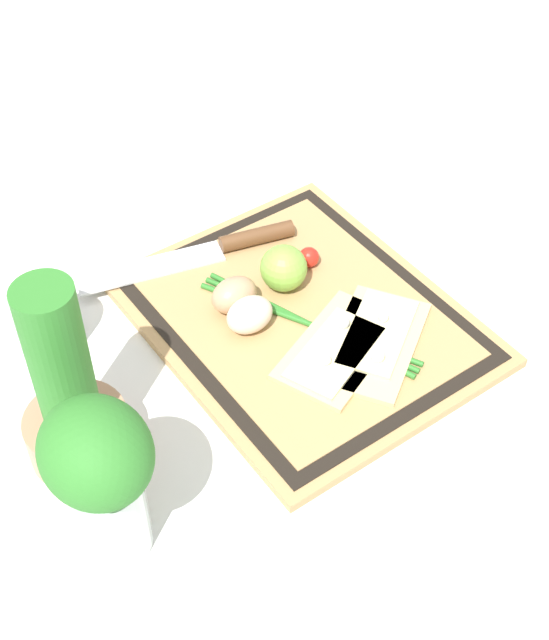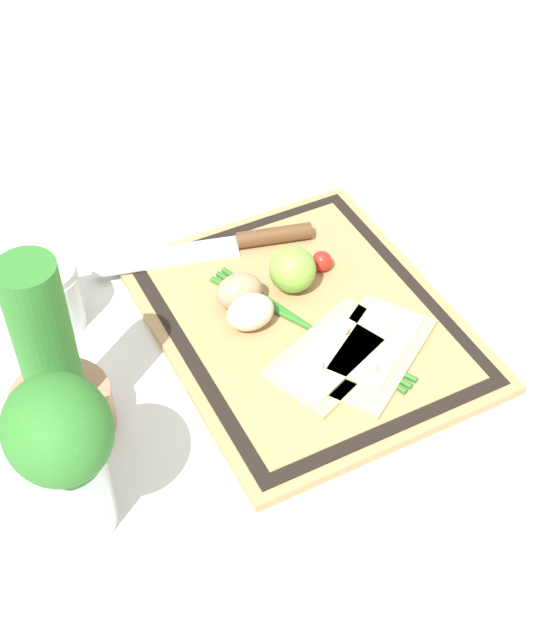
% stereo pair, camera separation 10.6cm
% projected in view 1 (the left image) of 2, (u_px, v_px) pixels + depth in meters
% --- Properties ---
extents(ground_plane, '(6.00, 6.00, 0.00)m').
position_uv_depth(ground_plane, '(303.00, 324.00, 1.10)').
color(ground_plane, silver).
extents(cutting_board, '(0.42, 0.34, 0.02)m').
position_uv_depth(cutting_board, '(303.00, 320.00, 1.09)').
color(cutting_board, tan).
rests_on(cutting_board, ground_plane).
extents(pizza_slice_near, '(0.17, 0.19, 0.02)m').
position_uv_depth(pizza_slice_near, '(376.00, 340.00, 1.05)').
color(pizza_slice_near, '#DBBC7F').
rests_on(pizza_slice_near, cutting_board).
extents(pizza_slice_far, '(0.15, 0.19, 0.02)m').
position_uv_depth(pizza_slice_far, '(338.00, 349.00, 1.04)').
color(pizza_slice_far, '#DBBC7F').
rests_on(pizza_slice_far, cutting_board).
extents(knife, '(0.11, 0.29, 0.02)m').
position_uv_depth(knife, '(223.00, 246.00, 1.17)').
color(knife, silver).
rests_on(knife, cutting_board).
extents(egg_brown, '(0.04, 0.06, 0.04)m').
position_uv_depth(egg_brown, '(234.00, 295.00, 1.08)').
color(egg_brown, tan).
rests_on(egg_brown, cutting_board).
extents(egg_pink, '(0.04, 0.06, 0.04)m').
position_uv_depth(egg_pink, '(250.00, 315.00, 1.06)').
color(egg_pink, beige).
rests_on(egg_pink, cutting_board).
extents(lime, '(0.06, 0.06, 0.06)m').
position_uv_depth(lime, '(284.00, 268.00, 1.10)').
color(lime, '#7FB742').
rests_on(lime, cutting_board).
extents(cherry_tomato_red, '(0.03, 0.03, 0.03)m').
position_uv_depth(cherry_tomato_red, '(309.00, 257.00, 1.14)').
color(cherry_tomato_red, red).
rests_on(cherry_tomato_red, cutting_board).
extents(scallion_bunch, '(0.28, 0.14, 0.01)m').
position_uv_depth(scallion_bunch, '(308.00, 323.00, 1.07)').
color(scallion_bunch, '#2D7528').
rests_on(scallion_bunch, cutting_board).
extents(herb_pot, '(0.11, 0.11, 0.24)m').
position_uv_depth(herb_pot, '(70.00, 401.00, 0.91)').
color(herb_pot, '#AD7A5B').
rests_on(herb_pot, ground_plane).
extents(sauce_jar, '(0.07, 0.07, 0.09)m').
position_uv_depth(sauce_jar, '(46.00, 323.00, 1.05)').
color(sauce_jar, silver).
rests_on(sauce_jar, ground_plane).
extents(herb_glass, '(0.12, 0.10, 0.20)m').
position_uv_depth(herb_glass, '(101.00, 474.00, 0.80)').
color(herb_glass, silver).
rests_on(herb_glass, ground_plane).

